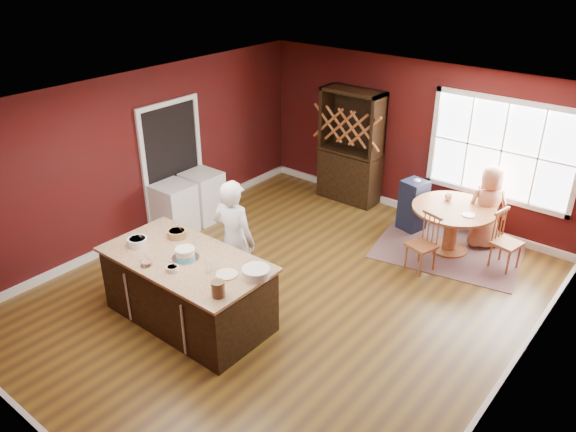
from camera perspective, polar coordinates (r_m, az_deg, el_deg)
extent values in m
plane|color=brown|center=(7.91, -0.07, -8.04)|extent=(7.00, 7.00, 0.00)
plane|color=white|center=(6.75, -0.08, 11.15)|extent=(7.00, 7.00, 0.00)
plane|color=#410A09|center=(10.00, 12.77, 7.60)|extent=(6.00, 0.00, 6.00)
plane|color=#410A09|center=(5.40, -24.72, -12.01)|extent=(6.00, 0.00, 6.00)
plane|color=#410A09|center=(9.27, -14.73, 5.86)|extent=(0.00, 7.00, 7.00)
plane|color=#410A09|center=(6.06, 22.74, -7.08)|extent=(0.00, 7.00, 7.00)
cube|color=black|center=(7.36, -10.08, -7.59)|extent=(2.12, 1.07, 0.83)
cube|color=beige|center=(7.10, -10.39, -4.34)|extent=(2.20, 1.15, 0.04)
cylinder|color=brown|center=(9.33, 15.96, -3.20)|extent=(0.60, 0.60, 0.04)
cylinder|color=brown|center=(9.17, 16.22, -1.39)|extent=(0.21, 0.21, 0.67)
cylinder|color=brown|center=(9.01, 16.52, 0.72)|extent=(1.28, 1.28, 0.04)
imported|color=silver|center=(7.51, -5.50, -2.47)|extent=(0.69, 0.51, 1.73)
cylinder|color=white|center=(7.48, -15.03, -2.54)|extent=(0.26, 0.26, 0.10)
cylinder|color=#816043|center=(7.57, -11.22, -1.77)|extent=(0.25, 0.25, 0.10)
cylinder|color=silver|center=(7.02, -14.20, -4.69)|extent=(0.15, 0.15, 0.05)
cylinder|color=beige|center=(6.85, -11.67, -5.25)|extent=(0.15, 0.15, 0.06)
cylinder|color=white|center=(6.73, -8.05, -5.02)|extent=(0.08, 0.08, 0.16)
cylinder|color=white|center=(6.68, -6.24, -5.91)|extent=(0.26, 0.26, 0.02)
cylinder|color=silver|center=(6.59, -3.27, -5.76)|extent=(0.33, 0.33, 0.11)
cylinder|color=#423422|center=(6.28, -7.12, -7.36)|extent=(0.15, 0.15, 0.18)
cube|color=brown|center=(9.34, 15.95, -3.28)|extent=(2.47, 2.08, 0.01)
imported|color=#BF7855|center=(9.34, 19.61, 0.83)|extent=(0.79, 0.75, 1.36)
cylinder|color=beige|center=(8.81, 17.87, 0.11)|extent=(0.20, 0.20, 0.01)
imported|color=white|center=(9.22, 16.00, 1.87)|extent=(0.14, 0.14, 0.10)
cube|color=black|center=(10.37, 6.39, 7.03)|extent=(1.14, 0.48, 2.10)
cube|color=white|center=(9.51, -11.45, 0.72)|extent=(0.59, 0.57, 0.86)
cube|color=silver|center=(9.88, -8.65, 2.00)|extent=(0.60, 0.58, 0.86)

